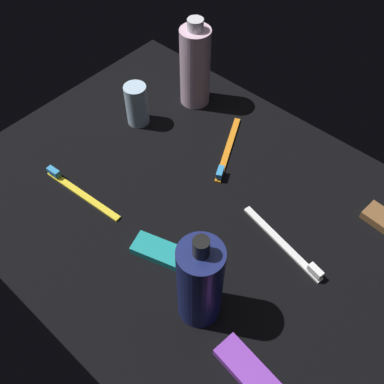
{
  "coord_description": "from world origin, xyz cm",
  "views": [
    {
      "loc": [
        -32.27,
        36.17,
        64.62
      ],
      "look_at": [
        0.0,
        0.0,
        3.0
      ],
      "focal_mm": 41.44,
      "sensor_mm": 36.0,
      "label": 1
    }
  ],
  "objects_px": {
    "bodywash_bottle": "(195,66)",
    "toothbrush_yellow": "(78,191)",
    "lotion_bottle": "(200,283)",
    "deodorant_stick": "(137,105)",
    "toothbrush_orange": "(227,151)",
    "snack_bar_teal": "(163,252)",
    "toothbrush_white": "(286,246)",
    "snack_bar_purple": "(249,371)"
  },
  "relations": [
    {
      "from": "lotion_bottle",
      "to": "snack_bar_purple",
      "type": "relative_size",
      "value": 1.86
    },
    {
      "from": "toothbrush_white",
      "to": "toothbrush_orange",
      "type": "height_order",
      "value": "same"
    },
    {
      "from": "deodorant_stick",
      "to": "toothbrush_white",
      "type": "xyz_separation_m",
      "value": [
        -0.41,
        0.05,
        -0.04
      ]
    },
    {
      "from": "toothbrush_white",
      "to": "snack_bar_teal",
      "type": "bearing_deg",
      "value": 45.39
    },
    {
      "from": "bodywash_bottle",
      "to": "toothbrush_white",
      "type": "relative_size",
      "value": 1.09
    },
    {
      "from": "lotion_bottle",
      "to": "toothbrush_orange",
      "type": "height_order",
      "value": "lotion_bottle"
    },
    {
      "from": "bodywash_bottle",
      "to": "toothbrush_orange",
      "type": "height_order",
      "value": "bodywash_bottle"
    },
    {
      "from": "lotion_bottle",
      "to": "toothbrush_yellow",
      "type": "height_order",
      "value": "lotion_bottle"
    },
    {
      "from": "snack_bar_teal",
      "to": "deodorant_stick",
      "type": "bearing_deg",
      "value": -54.49
    },
    {
      "from": "snack_bar_purple",
      "to": "snack_bar_teal",
      "type": "xyz_separation_m",
      "value": [
        0.22,
        -0.06,
        0.0
      ]
    },
    {
      "from": "snack_bar_teal",
      "to": "toothbrush_yellow",
      "type": "bearing_deg",
      "value": -14.93
    },
    {
      "from": "toothbrush_orange",
      "to": "bodywash_bottle",
      "type": "bearing_deg",
      "value": -27.1
    },
    {
      "from": "bodywash_bottle",
      "to": "snack_bar_purple",
      "type": "distance_m",
      "value": 0.59
    },
    {
      "from": "toothbrush_orange",
      "to": "snack_bar_teal",
      "type": "xyz_separation_m",
      "value": [
        -0.07,
        0.25,
        0.0
      ]
    },
    {
      "from": "toothbrush_white",
      "to": "toothbrush_orange",
      "type": "distance_m",
      "value": 0.24
    },
    {
      "from": "snack_bar_teal",
      "to": "toothbrush_white",
      "type": "bearing_deg",
      "value": -152.09
    },
    {
      "from": "toothbrush_orange",
      "to": "snack_bar_teal",
      "type": "height_order",
      "value": "toothbrush_orange"
    },
    {
      "from": "toothbrush_white",
      "to": "toothbrush_yellow",
      "type": "bearing_deg",
      "value": 23.9
    },
    {
      "from": "deodorant_stick",
      "to": "toothbrush_yellow",
      "type": "bearing_deg",
      "value": 105.13
    },
    {
      "from": "deodorant_stick",
      "to": "toothbrush_white",
      "type": "relative_size",
      "value": 0.51
    },
    {
      "from": "toothbrush_orange",
      "to": "snack_bar_teal",
      "type": "relative_size",
      "value": 1.61
    },
    {
      "from": "bodywash_bottle",
      "to": "snack_bar_purple",
      "type": "xyz_separation_m",
      "value": [
        -0.44,
        0.39,
        -0.08
      ]
    },
    {
      "from": "toothbrush_yellow",
      "to": "snack_bar_purple",
      "type": "relative_size",
      "value": 1.73
    },
    {
      "from": "toothbrush_yellow",
      "to": "toothbrush_orange",
      "type": "height_order",
      "value": "same"
    },
    {
      "from": "deodorant_stick",
      "to": "toothbrush_orange",
      "type": "height_order",
      "value": "deodorant_stick"
    },
    {
      "from": "lotion_bottle",
      "to": "toothbrush_orange",
      "type": "bearing_deg",
      "value": -58.44
    },
    {
      "from": "lotion_bottle",
      "to": "toothbrush_yellow",
      "type": "relative_size",
      "value": 1.07
    },
    {
      "from": "bodywash_bottle",
      "to": "snack_bar_teal",
      "type": "relative_size",
      "value": 1.87
    },
    {
      "from": "toothbrush_orange",
      "to": "snack_bar_purple",
      "type": "xyz_separation_m",
      "value": [
        -0.29,
        0.31,
        0.0
      ]
    },
    {
      "from": "deodorant_stick",
      "to": "snack_bar_teal",
      "type": "relative_size",
      "value": 0.87
    },
    {
      "from": "lotion_bottle",
      "to": "snack_bar_teal",
      "type": "xyz_separation_m",
      "value": [
        0.11,
        -0.03,
        -0.08
      ]
    },
    {
      "from": "toothbrush_orange",
      "to": "snack_bar_purple",
      "type": "height_order",
      "value": "toothbrush_orange"
    },
    {
      "from": "snack_bar_purple",
      "to": "snack_bar_teal",
      "type": "distance_m",
      "value": 0.23
    },
    {
      "from": "snack_bar_purple",
      "to": "lotion_bottle",
      "type": "bearing_deg",
      "value": -5.76
    },
    {
      "from": "toothbrush_orange",
      "to": "snack_bar_purple",
      "type": "distance_m",
      "value": 0.42
    },
    {
      "from": "bodywash_bottle",
      "to": "snack_bar_purple",
      "type": "height_order",
      "value": "bodywash_bottle"
    },
    {
      "from": "lotion_bottle",
      "to": "deodorant_stick",
      "type": "height_order",
      "value": "lotion_bottle"
    },
    {
      "from": "snack_bar_teal",
      "to": "snack_bar_purple",
      "type": "bearing_deg",
      "value": 148.14
    },
    {
      "from": "bodywash_bottle",
      "to": "toothbrush_yellow",
      "type": "bearing_deg",
      "value": 92.16
    },
    {
      "from": "deodorant_stick",
      "to": "toothbrush_yellow",
      "type": "height_order",
      "value": "deodorant_stick"
    },
    {
      "from": "toothbrush_white",
      "to": "snack_bar_teal",
      "type": "distance_m",
      "value": 0.21
    },
    {
      "from": "toothbrush_yellow",
      "to": "snack_bar_teal",
      "type": "distance_m",
      "value": 0.21
    }
  ]
}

